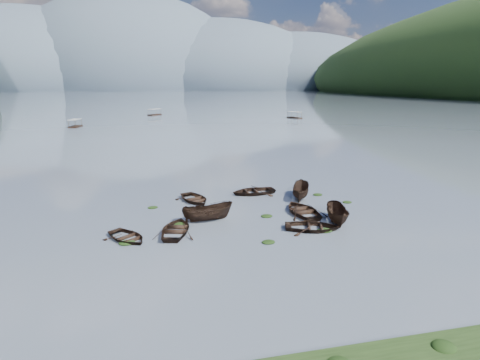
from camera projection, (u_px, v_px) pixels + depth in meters
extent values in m
plane|color=slate|center=(275.00, 247.00, 27.07)|extent=(2400.00, 2400.00, 0.00)
ellipsoid|color=#475666|center=(40.00, 90.00, 825.84)|extent=(520.00, 520.00, 280.00)
ellipsoid|color=#475666|center=(134.00, 89.00, 866.84)|extent=(520.00, 520.00, 340.00)
ellipsoid|color=#475666|center=(219.00, 89.00, 907.84)|extent=(520.00, 520.00, 260.00)
ellipsoid|color=#475666|center=(289.00, 89.00, 944.74)|extent=(520.00, 520.00, 220.00)
imported|color=black|center=(127.00, 240.00, 28.35)|extent=(4.52, 4.75, 0.80)
imported|color=black|center=(177.00, 232.00, 29.72)|extent=(4.23, 5.17, 0.94)
imported|color=black|center=(208.00, 220.00, 32.37)|extent=(4.57, 2.03, 1.72)
imported|color=black|center=(303.00, 213.00, 34.11)|extent=(3.97, 5.19, 1.00)
imported|color=black|center=(312.00, 230.00, 30.24)|extent=(5.18, 4.37, 0.92)
imported|color=black|center=(337.00, 222.00, 31.89)|extent=(2.84, 4.70, 1.70)
imported|color=black|center=(195.00, 201.00, 37.67)|extent=(4.48, 5.19, 0.90)
imported|color=black|center=(253.00, 194.00, 40.22)|extent=(5.03, 3.82, 0.98)
imported|color=black|center=(300.00, 198.00, 38.86)|extent=(3.33, 4.64, 1.68)
ellipsoid|color=black|center=(127.00, 244.00, 27.63)|extent=(1.21, 0.99, 0.26)
ellipsoid|color=black|center=(180.00, 225.00, 31.23)|extent=(1.14, 0.91, 0.25)
ellipsoid|color=black|center=(268.00, 243.00, 27.79)|extent=(1.02, 0.82, 0.22)
ellipsoid|color=black|center=(318.00, 195.00, 39.71)|extent=(1.02, 0.86, 0.23)
ellipsoid|color=black|center=(325.00, 231.00, 29.95)|extent=(1.27, 1.00, 0.26)
ellipsoid|color=black|center=(153.00, 208.00, 35.59)|extent=(0.99, 0.80, 0.21)
ellipsoid|color=black|center=(267.00, 217.00, 33.27)|extent=(1.05, 0.88, 0.22)
ellipsoid|color=black|center=(347.00, 203.00, 37.22)|extent=(0.97, 0.78, 0.21)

